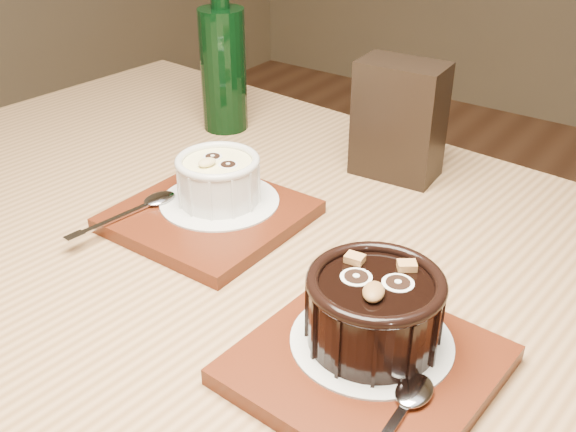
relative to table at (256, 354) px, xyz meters
name	(u,v)px	position (x,y,z in m)	size (l,w,h in m)	color
table	(256,354)	(0.00, 0.00, 0.00)	(1.26, 0.90, 0.75)	brown
tray_left	(210,216)	(-0.11, 0.06, 0.10)	(0.18, 0.18, 0.01)	#56200E
doily_left	(220,201)	(-0.11, 0.08, 0.11)	(0.13, 0.13, 0.00)	silver
ramekin_white	(218,177)	(-0.11, 0.08, 0.14)	(0.09, 0.09, 0.05)	silver
spoon_left	(133,210)	(-0.17, 0.01, 0.11)	(0.03, 0.13, 0.01)	silver
tray_right	(366,365)	(0.15, -0.05, 0.10)	(0.18, 0.18, 0.01)	#56200E
doily_right	(372,341)	(0.14, -0.03, 0.11)	(0.13, 0.13, 0.00)	silver
ramekin_dark	(374,306)	(0.14, -0.03, 0.14)	(0.11, 0.11, 0.06)	black
spoon_right	(394,422)	(0.20, -0.09, 0.11)	(0.03, 0.13, 0.01)	silver
condiment_stand	(399,120)	(0.00, 0.28, 0.16)	(0.10, 0.06, 0.14)	black
green_bottle	(223,65)	(-0.26, 0.27, 0.18)	(0.06, 0.06, 0.23)	black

